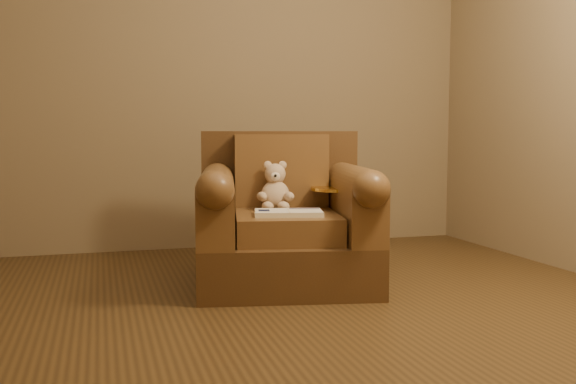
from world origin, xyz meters
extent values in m
plane|color=#4C351A|center=(0.00, 0.00, 0.00)|extent=(4.00, 4.00, 0.00)
cube|color=#846F51|center=(0.00, 2.00, 1.35)|extent=(4.00, 0.02, 2.70)
cube|color=#4E331A|center=(0.21, 0.68, 0.13)|extent=(1.12, 1.08, 0.27)
cube|color=#4E331A|center=(0.28, 1.09, 0.57)|extent=(0.96, 0.28, 0.60)
cube|color=brown|center=(0.20, 0.64, 0.34)|extent=(0.68, 0.77, 0.14)
cube|color=brown|center=(0.26, 0.96, 0.63)|extent=(0.58, 0.26, 0.43)
cube|color=brown|center=(-0.18, 0.71, 0.42)|extent=(0.35, 0.84, 0.31)
cube|color=brown|center=(0.58, 0.56, 0.42)|extent=(0.35, 0.84, 0.31)
cylinder|color=brown|center=(-0.18, 0.71, 0.58)|extent=(0.35, 0.84, 0.19)
cylinder|color=brown|center=(0.58, 0.56, 0.58)|extent=(0.35, 0.84, 0.19)
ellipsoid|color=#CCAD8E|center=(0.18, 0.82, 0.49)|extent=(0.17, 0.15, 0.18)
sphere|color=#CCAD8E|center=(0.19, 0.84, 0.62)|extent=(0.12, 0.12, 0.12)
ellipsoid|color=#CCAD8E|center=(0.15, 0.85, 0.67)|extent=(0.05, 0.03, 0.05)
ellipsoid|color=#CCAD8E|center=(0.23, 0.83, 0.67)|extent=(0.05, 0.03, 0.05)
ellipsoid|color=beige|center=(0.17, 0.78, 0.61)|extent=(0.06, 0.04, 0.05)
sphere|color=black|center=(0.17, 0.76, 0.61)|extent=(0.02, 0.02, 0.02)
ellipsoid|color=#CCAD8E|center=(0.09, 0.78, 0.49)|extent=(0.06, 0.11, 0.06)
ellipsoid|color=#CCAD8E|center=(0.24, 0.74, 0.49)|extent=(0.06, 0.11, 0.06)
ellipsoid|color=#CCAD8E|center=(0.12, 0.74, 0.44)|extent=(0.07, 0.11, 0.06)
ellipsoid|color=#CCAD8E|center=(0.20, 0.72, 0.44)|extent=(0.07, 0.11, 0.06)
cube|color=beige|center=(0.17, 0.52, 0.43)|extent=(0.40, 0.29, 0.03)
cube|color=white|center=(0.09, 0.54, 0.44)|extent=(0.22, 0.25, 0.00)
cube|color=white|center=(0.26, 0.50, 0.44)|extent=(0.22, 0.25, 0.00)
cube|color=beige|center=(0.17, 0.52, 0.44)|extent=(0.06, 0.21, 0.00)
cube|color=#0F1638|center=(0.05, 0.55, 0.44)|extent=(0.07, 0.09, 0.00)
cube|color=slate|center=(0.28, 0.57, 0.44)|extent=(0.17, 0.08, 0.00)
cylinder|color=gold|center=(0.57, 0.73, 0.01)|extent=(0.31, 0.31, 0.02)
cylinder|color=gold|center=(0.57, 0.73, 0.27)|extent=(0.03, 0.03, 0.50)
cylinder|color=gold|center=(0.57, 0.73, 0.53)|extent=(0.39, 0.39, 0.02)
cylinder|color=gold|center=(0.57, 0.73, 0.52)|extent=(0.03, 0.03, 0.02)
camera|label=1|loc=(-0.79, -2.75, 0.85)|focal=40.00mm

